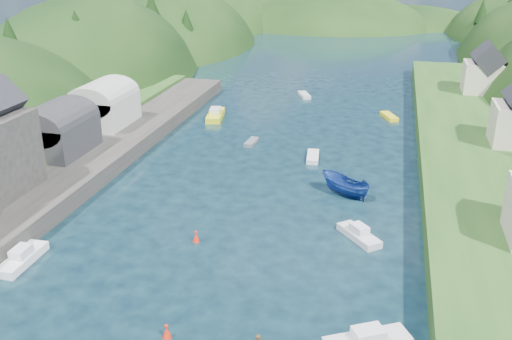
# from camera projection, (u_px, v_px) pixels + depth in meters

# --- Properties ---
(ground) EXTENTS (600.00, 600.00, 0.00)m
(ground) POSITION_uv_depth(u_px,v_px,m) (292.00, 140.00, 80.23)
(ground) COLOR black
(ground) RESTS_ON ground
(hillside_left) EXTENTS (44.00, 245.56, 52.00)m
(hillside_left) POSITION_uv_depth(u_px,v_px,m) (95.00, 122.00, 115.55)
(hillside_left) COLOR black
(hillside_left) RESTS_ON ground
(far_hills) EXTENTS (103.00, 68.00, 44.00)m
(far_hills) POSITION_uv_depth(u_px,v_px,m) (359.00, 56.00, 195.86)
(far_hills) COLOR black
(far_hills) RESTS_ON ground
(hill_trees) EXTENTS (92.17, 151.03, 11.62)m
(hill_trees) POSITION_uv_depth(u_px,v_px,m) (311.00, 43.00, 90.22)
(hill_trees) COLOR black
(hill_trees) RESTS_ON ground
(quay_left) EXTENTS (12.00, 110.00, 2.00)m
(quay_left) POSITION_uv_depth(u_px,v_px,m) (9.00, 205.00, 58.01)
(quay_left) COLOR #2D2B28
(quay_left) RESTS_ON ground
(boat_sheds) EXTENTS (7.00, 21.00, 7.50)m
(boat_sheds) POSITION_uv_depth(u_px,v_px,m) (81.00, 113.00, 73.99)
(boat_sheds) COLOR #2D2D30
(boat_sheds) RESTS_ON quay_left
(terrace_right) EXTENTS (16.00, 120.00, 2.40)m
(terrace_right) POSITION_uv_depth(u_px,v_px,m) (492.00, 174.00, 65.34)
(terrace_right) COLOR #234719
(terrace_right) RESTS_ON ground
(channel_buoy_near) EXTENTS (0.70, 0.70, 1.10)m
(channel_buoy_near) POSITION_uv_depth(u_px,v_px,m) (167.00, 332.00, 40.04)
(channel_buoy_near) COLOR red
(channel_buoy_near) RESTS_ON ground
(channel_buoy_far) EXTENTS (0.70, 0.70, 1.10)m
(channel_buoy_far) POSITION_uv_depth(u_px,v_px,m) (196.00, 237.00, 52.88)
(channel_buoy_far) COLOR red
(channel_buoy_far) RESTS_ON ground
(moored_boats) EXTENTS (34.53, 90.14, 2.37)m
(moored_boats) POSITION_uv_depth(u_px,v_px,m) (226.00, 227.00, 54.22)
(moored_boats) COLOR white
(moored_boats) RESTS_ON ground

